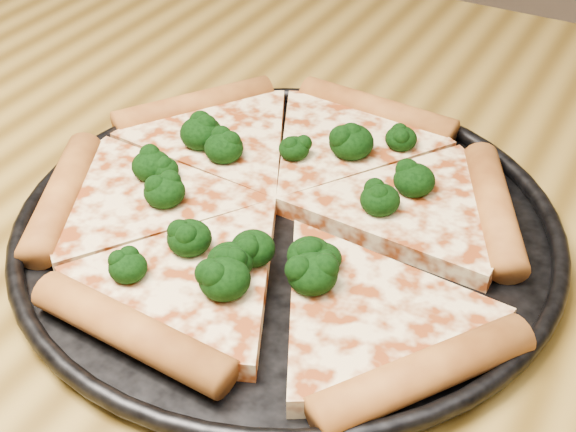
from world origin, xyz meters
The scene contains 4 objects.
dining_table centered at (0.00, 0.00, 0.66)m, with size 1.20×0.90×0.75m.
pizza_pan centered at (0.12, 0.03, 0.76)m, with size 0.35×0.35×0.02m.
pizza centered at (0.10, 0.04, 0.77)m, with size 0.35×0.31×0.02m.
broccoli_florets centered at (0.10, 0.02, 0.78)m, with size 0.19×0.23×0.02m.
Camera 1 is at (0.31, -0.34, 1.08)m, focal length 51.49 mm.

